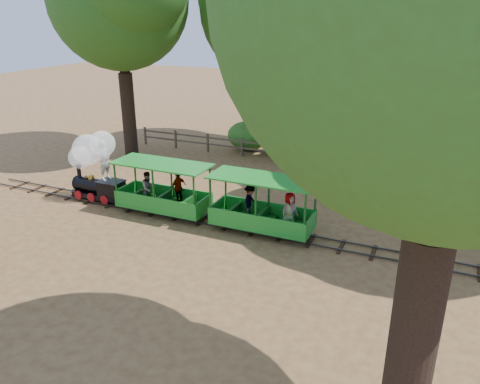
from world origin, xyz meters
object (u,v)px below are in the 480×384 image
at_px(locomotive, 93,161).
at_px(carriage_front, 163,193).
at_px(fence, 297,152).
at_px(carriage_rear, 264,210).

bearing_deg(locomotive, carriage_front, -1.03).
relative_size(carriage_front, fence, 0.20).
xyz_separation_m(locomotive, fence, (5.85, 7.92, -1.06)).
relative_size(locomotive, carriage_rear, 0.81).
distance_m(carriage_rear, fence, 8.07).
height_order(carriage_front, carriage_rear, same).
bearing_deg(carriage_front, locomotive, 178.97).
bearing_deg(fence, carriage_rear, -80.64).
height_order(carriage_front, fence, carriage_front).
distance_m(locomotive, fence, 9.91).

